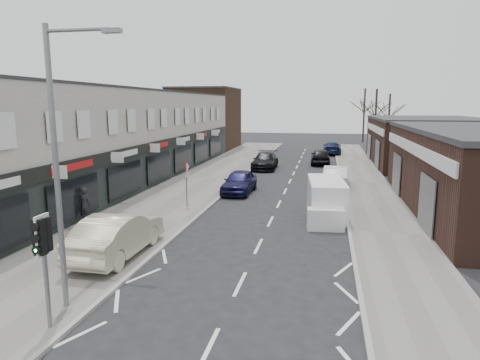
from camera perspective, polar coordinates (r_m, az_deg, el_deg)
The scene contains 20 objects.
ground at distance 13.15m, azimuth -1.78°, elevation -17.11°, with size 160.00×160.00×0.00m, color black.
pavement_left at distance 35.20m, azimuth -4.34°, elevation 0.31°, with size 5.50×64.00×0.12m, color slate.
pavement_right at distance 34.05m, azimuth 16.35°, elevation -0.40°, with size 3.50×64.00×0.12m, color slate.
shop_terrace_left at distance 34.96m, azimuth -16.32°, elevation 5.63°, with size 8.00×41.00×7.10m, color beige.
brick_block_far at distance 58.70m, azimuth -4.68°, elevation 8.07°, with size 8.00×10.00×8.00m, color #432B1C.
right_unit_far at distance 46.59m, azimuth 23.58°, elevation 4.60°, with size 10.00×16.00×4.50m, color #3D241B.
tree_far_a at distance 60.02m, azimuth 17.40°, elevation 3.86°, with size 3.60×3.60×8.00m, color #382D26, non-canonical shape.
tree_far_b at distance 66.25m, azimuth 19.03°, elevation 4.32°, with size 3.60×3.60×7.50m, color #382D26, non-canonical shape.
tree_far_c at distance 71.88m, azimuth 16.04°, elevation 4.88°, with size 3.60×3.60×8.50m, color #382D26, non-canonical shape.
traffic_light at distance 12.29m, azimuth -24.78°, elevation -7.89°, with size 0.28×0.60×3.10m.
street_lamp at distance 12.89m, azimuth -22.79°, elevation 3.10°, with size 2.23×0.22×8.00m.
warning_sign at distance 24.96m, azimuth -7.09°, elevation 1.22°, with size 0.12×0.80×2.70m.
white_van at distance 23.34m, azimuth 11.41°, elevation -2.64°, with size 2.20×5.31×2.01m.
sedan_on_pavement at distance 17.56m, azimuth -16.01°, elevation -7.01°, with size 1.80×5.17×1.70m, color beige.
pedestrian at distance 23.11m, azimuth -19.95°, elevation -3.06°, with size 0.64×0.42×1.76m, color black.
parked_car_left_a at distance 29.25m, azimuth -0.10°, elevation -0.23°, with size 1.84×4.58×1.56m, color #13123A.
parked_car_left_b at distance 40.26m, azimuth 3.36°, elevation 2.58°, with size 2.17×5.33×1.55m, color black.
parked_car_right_a at distance 32.07m, azimuth 12.67°, elevation 0.47°, with size 1.69×4.85×1.60m, color silver.
parked_car_right_b at distance 44.03m, azimuth 10.68°, elevation 3.11°, with size 1.90×4.72×1.61m, color black.
parked_car_right_c at distance 53.31m, azimuth 12.18°, elevation 4.19°, with size 2.13×5.25×1.52m, color #12193A.
Camera 1 is at (2.69, -11.39, 6.01)m, focal length 32.00 mm.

